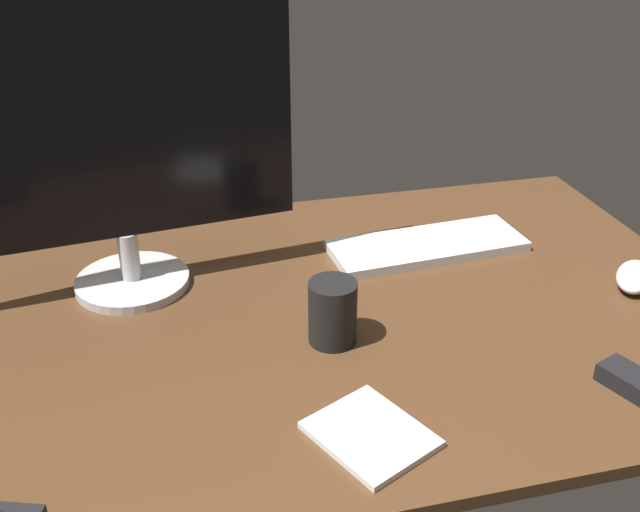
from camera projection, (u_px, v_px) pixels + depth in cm
name	position (u px, v px, depth cm)	size (l,w,h in cm)	color
desk	(293.00, 319.00, 116.75)	(140.00, 84.00, 2.00)	#4C301C
monitor	(112.00, 135.00, 111.47)	(56.25, 18.89, 49.43)	#BABABA
keyboard	(427.00, 246.00, 134.93)	(35.72, 12.88, 1.72)	silver
computer_mouse	(635.00, 277.00, 123.29)	(11.09, 5.89, 3.34)	silver
coffee_mug	(333.00, 312.00, 107.66)	(7.19, 7.19, 9.83)	black
notepad	(370.00, 434.00, 91.26)	(14.16, 11.87, 0.92)	silver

